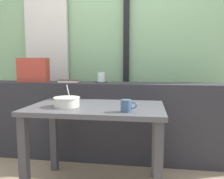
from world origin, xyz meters
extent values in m
cube|color=#8EBC89|center=(0.00, 1.16, 1.40)|extent=(4.80, 0.08, 2.80)
cube|color=silver|center=(-0.84, 1.06, 1.25)|extent=(0.56, 0.06, 2.50)
cube|color=black|center=(0.19, 1.09, 1.30)|extent=(0.07, 0.05, 2.60)
cube|color=#2D2D33|center=(0.00, 0.55, 0.41)|extent=(2.80, 0.32, 0.82)
cube|color=#414145|center=(-0.42, -0.34, 0.33)|extent=(0.06, 0.06, 0.66)
cube|color=#414145|center=(0.54, -0.34, 0.33)|extent=(0.06, 0.06, 0.66)
cube|color=#414145|center=(-0.42, 0.21, 0.33)|extent=(0.06, 0.06, 0.66)
cube|color=#414145|center=(0.54, 0.21, 0.33)|extent=(0.06, 0.06, 0.66)
cube|color=#4C4C51|center=(0.06, -0.07, 0.67)|extent=(1.06, 0.65, 0.03)
cube|color=black|center=(-0.02, 0.57, 0.82)|extent=(0.10, 0.10, 0.00)
cylinder|color=white|center=(-0.02, 0.57, 0.88)|extent=(0.08, 0.08, 0.10)
cylinder|color=gold|center=(-0.02, 0.57, 0.87)|extent=(0.07, 0.07, 0.07)
cube|color=#47231E|center=(-0.36, 0.51, 0.82)|extent=(0.23, 0.16, 0.00)
cube|color=silver|center=(-0.36, 0.51, 0.84)|extent=(0.22, 0.16, 0.02)
cube|color=#47231E|center=(-0.36, 0.51, 0.85)|extent=(0.23, 0.16, 0.00)
cube|color=#47231E|center=(-0.47, 0.50, 0.84)|extent=(0.02, 0.14, 0.03)
cube|color=#B74233|center=(-0.78, 0.55, 0.95)|extent=(0.33, 0.17, 0.26)
cylinder|color=silver|center=(-0.16, -0.14, 0.73)|extent=(0.19, 0.19, 0.07)
cylinder|color=silver|center=(-0.16, -0.14, 0.76)|extent=(0.20, 0.20, 0.01)
cylinder|color=brown|center=(-0.16, -0.14, 0.72)|extent=(0.17, 0.17, 0.06)
cylinder|color=silver|center=(-0.15, -0.11, 0.79)|extent=(0.01, 0.10, 0.14)
ellipsoid|color=silver|center=(-0.15, -0.09, 0.74)|extent=(0.03, 0.05, 0.01)
cylinder|color=#3D567A|center=(0.32, -0.26, 0.73)|extent=(0.08, 0.08, 0.08)
torus|color=#3D567A|center=(0.37, -0.26, 0.74)|extent=(0.05, 0.01, 0.05)
camera|label=1|loc=(0.46, -1.85, 1.03)|focal=37.47mm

